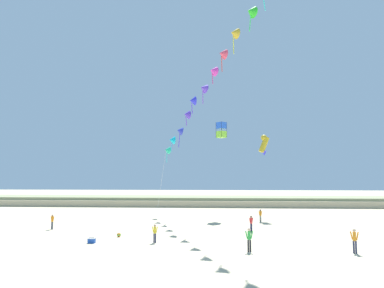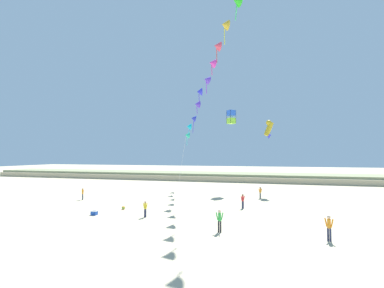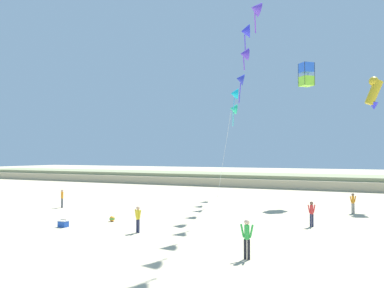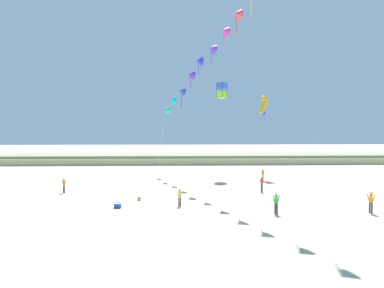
{
  "view_description": "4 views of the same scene",
  "coord_description": "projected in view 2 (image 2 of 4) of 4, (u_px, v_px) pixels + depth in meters",
  "views": [
    {
      "loc": [
        3.76,
        -22.51,
        5.41
      ],
      "look_at": [
        1.73,
        8.25,
        8.39
      ],
      "focal_mm": 32.0,
      "sensor_mm": 36.0,
      "label": 1
    },
    {
      "loc": [
        9.26,
        -16.21,
        5.8
      ],
      "look_at": [
        1.27,
        13.79,
        7.16
      ],
      "focal_mm": 24.0,
      "sensor_mm": 36.0,
      "label": 2
    },
    {
      "loc": [
        11.75,
        -13.46,
        4.45
      ],
      "look_at": [
        -0.35,
        11.35,
        5.18
      ],
      "focal_mm": 38.0,
      "sensor_mm": 36.0,
      "label": 3
    },
    {
      "loc": [
        -1.2,
        -22.77,
        6.59
      ],
      "look_at": [
        -0.06,
        8.98,
        5.18
      ],
      "focal_mm": 32.0,
      "sensor_mm": 36.0,
      "label": 4
    }
  ],
  "objects": [
    {
      "name": "person_mid_center",
      "position": [
        145.0,
        208.0,
        24.01
      ],
      "size": [
        0.53,
        0.21,
        1.51
      ],
      "color": "#282D4C",
      "rests_on": "ground"
    },
    {
      "name": "person_near_right",
      "position": [
        83.0,
        193.0,
        33.31
      ],
      "size": [
        0.51,
        0.32,
        1.53
      ],
      "color": "#474C56",
      "rests_on": "ground"
    },
    {
      "name": "person_far_center",
      "position": [
        220.0,
        219.0,
        19.28
      ],
      "size": [
        0.6,
        0.23,
        1.7
      ],
      "color": "black",
      "rests_on": "ground"
    },
    {
      "name": "large_kite_low_lead",
      "position": [
        269.0,
        128.0,
        39.58
      ],
      "size": [
        1.67,
        1.09,
        2.89
      ],
      "color": "gold"
    },
    {
      "name": "dune_ridge",
      "position": [
        220.0,
        176.0,
        60.25
      ],
      "size": [
        120.0,
        10.77,
        1.66
      ],
      "color": "tan",
      "rests_on": "ground"
    },
    {
      "name": "person_far_left",
      "position": [
        329.0,
        226.0,
        17.33
      ],
      "size": [
        0.55,
        0.41,
        1.73
      ],
      "color": "#282D4C",
      "rests_on": "ground"
    },
    {
      "name": "person_far_right",
      "position": [
        243.0,
        200.0,
        27.93
      ],
      "size": [
        0.47,
        0.41,
        1.56
      ],
      "color": "#282D4C",
      "rests_on": "ground"
    },
    {
      "name": "kite_banner_string",
      "position": [
        212.0,
        65.0,
        31.6
      ],
      "size": [
        15.66,
        26.44,
        25.05
      ],
      "color": "#25CB97"
    },
    {
      "name": "large_kite_mid_trail",
      "position": [
        231.0,
        117.0,
        41.81
      ],
      "size": [
        1.56,
        1.56,
        2.19
      ],
      "color": "#94E93A"
    },
    {
      "name": "person_near_left",
      "position": [
        260.0,
        192.0,
        34.32
      ],
      "size": [
        0.49,
        0.37,
        1.54
      ],
      "color": "gray",
      "rests_on": "ground"
    },
    {
      "name": "ground_plane",
      "position": [
        123.0,
        239.0,
        17.78
      ],
      "size": [
        240.0,
        240.0,
        0.0
      ],
      "primitive_type": "plane",
      "color": "#C1B28E"
    },
    {
      "name": "beach_cooler",
      "position": [
        94.0,
        213.0,
        24.86
      ],
      "size": [
        0.58,
        0.41,
        0.46
      ],
      "color": "blue",
      "rests_on": "ground"
    },
    {
      "name": "beach_ball",
      "position": [
        123.0,
        208.0,
        27.4
      ],
      "size": [
        0.36,
        0.36,
        0.36
      ],
      "color": "orange",
      "rests_on": "ground"
    }
  ]
}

